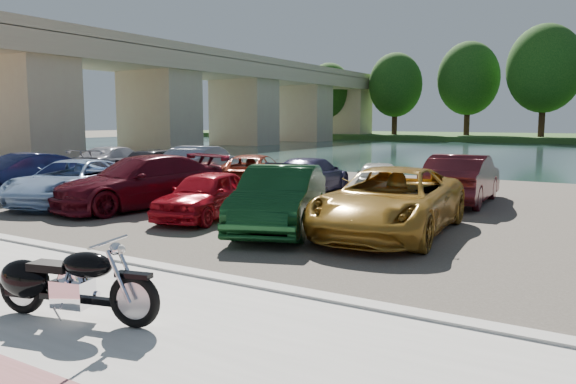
# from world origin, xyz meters

# --- Properties ---
(ground) EXTENTS (200.00, 200.00, 0.00)m
(ground) POSITION_xyz_m (0.00, 0.00, 0.00)
(ground) COLOR #595447
(ground) RESTS_ON ground
(promenade) EXTENTS (60.00, 6.00, 0.10)m
(promenade) POSITION_xyz_m (0.00, -1.00, 0.05)
(promenade) COLOR #B5B3AA
(promenade) RESTS_ON ground
(kerb) EXTENTS (60.00, 0.30, 0.14)m
(kerb) POSITION_xyz_m (0.00, 2.00, 0.07)
(kerb) COLOR #B5B3AA
(kerb) RESTS_ON ground
(parking_lot) EXTENTS (60.00, 18.00, 0.04)m
(parking_lot) POSITION_xyz_m (0.00, 11.00, 0.02)
(parking_lot) COLOR #454038
(parking_lot) RESTS_ON ground
(river) EXTENTS (120.00, 40.00, 0.00)m
(river) POSITION_xyz_m (0.00, 40.00, 0.00)
(river) COLOR #192E2D
(river) RESTS_ON ground
(far_bank) EXTENTS (120.00, 24.00, 0.60)m
(far_bank) POSITION_xyz_m (0.00, 72.00, 0.30)
(far_bank) COLOR #234819
(far_bank) RESTS_ON ground
(bridge) EXTENTS (7.00, 56.00, 8.55)m
(bridge) POSITION_xyz_m (-28.00, 41.02, 5.52)
(bridge) COLOR tan
(bridge) RESTS_ON ground
(motorcycle) EXTENTS (2.29, 0.93, 1.05)m
(motorcycle) POSITION_xyz_m (-0.14, -0.44, 0.56)
(motorcycle) COLOR black
(motorcycle) RESTS_ON promenade
(car_1) EXTENTS (1.81, 4.42, 1.43)m
(car_1) POSITION_xyz_m (-11.10, 6.19, 0.75)
(car_1) COLOR #111636
(car_1) RESTS_ON parking_lot
(car_2) EXTENTS (3.54, 5.22, 1.33)m
(car_2) POSITION_xyz_m (-8.51, 6.20, 0.70)
(car_2) COLOR #94B1D7
(car_2) RESTS_ON parking_lot
(car_3) EXTENTS (3.20, 5.51, 1.50)m
(car_3) POSITION_xyz_m (-6.17, 6.73, 0.79)
(car_3) COLOR #4E0B16
(car_3) RESTS_ON parking_lot
(car_4) EXTENTS (2.08, 3.82, 1.23)m
(car_4) POSITION_xyz_m (-3.44, 6.35, 0.66)
(car_4) COLOR #A90B17
(car_4) RESTS_ON parking_lot
(car_5) EXTENTS (3.03, 4.73, 1.47)m
(car_5) POSITION_xyz_m (-0.98, 6.01, 0.78)
(car_5) COLOR #0F3A19
(car_5) RESTS_ON parking_lot
(car_6) EXTENTS (2.86, 5.49, 1.48)m
(car_6) POSITION_xyz_m (1.34, 6.92, 0.78)
(car_6) COLOR #A77826
(car_6) RESTS_ON parking_lot
(car_7) EXTENTS (3.11, 5.04, 1.36)m
(car_7) POSITION_xyz_m (-13.58, 12.39, 0.72)
(car_7) COLOR #9C9CA4
(car_7) RESTS_ON parking_lot
(car_8) EXTENTS (2.43, 4.36, 1.40)m
(car_8) POSITION_xyz_m (-11.00, 12.29, 0.74)
(car_8) COLOR black
(car_8) RESTS_ON parking_lot
(car_9) EXTENTS (2.47, 4.78, 1.50)m
(car_9) POSITION_xyz_m (-8.66, 12.42, 0.79)
(car_9) COLOR slate
(car_9) RESTS_ON parking_lot
(car_10) EXTENTS (3.47, 4.95, 1.25)m
(car_10) POSITION_xyz_m (-6.10, 12.30, 0.67)
(car_10) COLOR maroon
(car_10) RESTS_ON parking_lot
(car_11) EXTENTS (2.33, 4.48, 1.24)m
(car_11) POSITION_xyz_m (-3.61, 12.16, 0.66)
(car_11) COLOR #2B274C
(car_11) RESTS_ON parking_lot
(car_12) EXTENTS (2.60, 3.87, 1.22)m
(car_12) POSITION_xyz_m (-1.16, 12.32, 0.65)
(car_12) COLOR silver
(car_12) RESTS_ON parking_lot
(car_13) EXTENTS (1.84, 4.61, 1.49)m
(car_13) POSITION_xyz_m (1.48, 12.49, 0.79)
(car_13) COLOR #4A1319
(car_13) RESTS_ON parking_lot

